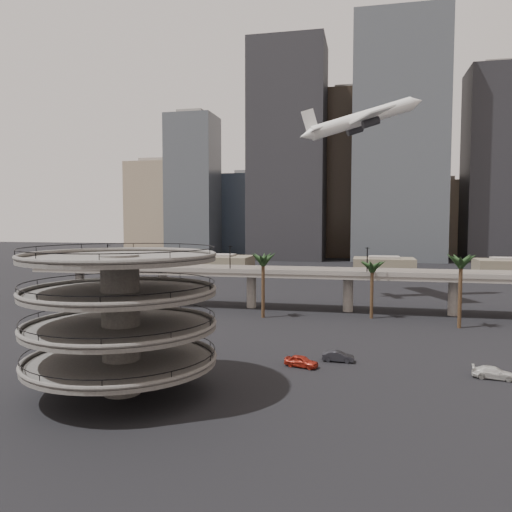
% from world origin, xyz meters
% --- Properties ---
extents(ground, '(700.00, 700.00, 0.00)m').
position_xyz_m(ground, '(0.00, 0.00, 0.00)').
color(ground, black).
rests_on(ground, ground).
extents(parking_ramp, '(22.20, 22.20, 17.35)m').
position_xyz_m(parking_ramp, '(-13.00, -4.00, 9.84)').
color(parking_ramp, '#4B4846').
rests_on(parking_ramp, ground).
extents(overpass, '(130.00, 9.30, 14.70)m').
position_xyz_m(overpass, '(0.00, 55.00, 7.34)').
color(overpass, gray).
rests_on(overpass, ground).
extents(palm_trees, '(42.40, 10.40, 14.00)m').
position_xyz_m(palm_trees, '(14.02, 44.65, 11.43)').
color(palm_trees, '#4D3321').
rests_on(palm_trees, ground).
extents(low_buildings, '(135.00, 27.50, 6.80)m').
position_xyz_m(low_buildings, '(6.89, 142.30, 2.86)').
color(low_buildings, brown).
rests_on(low_buildings, ground).
extents(skyline, '(269.00, 86.00, 122.29)m').
position_xyz_m(skyline, '(15.11, 217.08, 44.72)').
color(skyline, gray).
rests_on(skyline, ground).
extents(airborne_jet, '(31.83, 29.36, 13.32)m').
position_xyz_m(airborne_jet, '(13.16, 73.02, 45.40)').
color(airborne_jet, white).
rests_on(airborne_jet, ground).
extents(car_a, '(5.05, 3.13, 1.60)m').
position_xyz_m(car_a, '(6.19, 10.80, 0.80)').
color(car_a, '#A92618').
rests_on(car_a, ground).
extents(car_b, '(4.57, 1.69, 1.49)m').
position_xyz_m(car_b, '(11.00, 14.54, 0.75)').
color(car_b, black).
rests_on(car_b, ground).
extents(car_c, '(5.46, 2.89, 1.51)m').
position_xyz_m(car_c, '(30.84, 11.05, 0.75)').
color(car_c, silver).
rests_on(car_c, ground).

